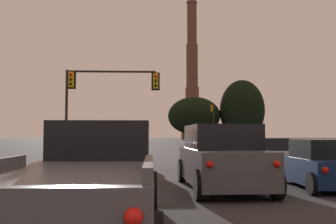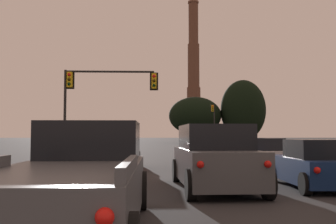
{
  "view_description": "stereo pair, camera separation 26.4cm",
  "coord_description": "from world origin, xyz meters",
  "px_view_note": "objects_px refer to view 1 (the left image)",
  "views": [
    {
      "loc": [
        -1.97,
        0.39,
        1.55
      ],
      "look_at": [
        -0.09,
        47.0,
        4.36
      ],
      "focal_mm": 42.0,
      "sensor_mm": 36.0,
      "label": 1
    },
    {
      "loc": [
        -1.71,
        0.38,
        1.55
      ],
      "look_at": [
        -0.09,
        47.0,
        4.36
      ],
      "focal_mm": 42.0,
      "sensor_mm": 36.0,
      "label": 2
    }
  ],
  "objects_px": {
    "hatchback_right_lane_second": "(322,165)",
    "hatchback_right_lane_front": "(264,155)",
    "smokestack": "(192,85)",
    "suv_center_lane_second": "(221,158)",
    "suv_left_lane_front": "(119,150)",
    "traffic_light_overhead_left": "(98,90)",
    "pickup_truck_left_lane_third": "(91,182)",
    "traffic_light_far_right": "(213,118)"
  },
  "relations": [
    {
      "from": "hatchback_right_lane_second",
      "to": "hatchback_right_lane_front",
      "type": "bearing_deg",
      "value": 91.17
    },
    {
      "from": "hatchback_right_lane_second",
      "to": "traffic_light_overhead_left",
      "type": "relative_size",
      "value": 0.63
    },
    {
      "from": "traffic_light_overhead_left",
      "to": "smokestack",
      "type": "height_order",
      "value": "smokestack"
    },
    {
      "from": "pickup_truck_left_lane_third",
      "to": "traffic_light_overhead_left",
      "type": "xyz_separation_m",
      "value": [
        -2.71,
        20.44,
        3.86
      ]
    },
    {
      "from": "suv_left_lane_front",
      "to": "smokestack",
      "type": "distance_m",
      "value": 128.55
    },
    {
      "from": "hatchback_right_lane_second",
      "to": "smokestack",
      "type": "bearing_deg",
      "value": 87.76
    },
    {
      "from": "hatchback_right_lane_second",
      "to": "hatchback_right_lane_front",
      "type": "height_order",
      "value": "same"
    },
    {
      "from": "suv_left_lane_front",
      "to": "traffic_light_far_right",
      "type": "relative_size",
      "value": 0.74
    },
    {
      "from": "smokestack",
      "to": "traffic_light_overhead_left",
      "type": "bearing_deg",
      "value": -98.94
    },
    {
      "from": "suv_center_lane_second",
      "to": "traffic_light_far_right",
      "type": "distance_m",
      "value": 51.97
    },
    {
      "from": "hatchback_right_lane_second",
      "to": "traffic_light_far_right",
      "type": "xyz_separation_m",
      "value": [
        4.7,
        51.03,
        3.66
      ]
    },
    {
      "from": "pickup_truck_left_lane_third",
      "to": "smokestack",
      "type": "xyz_separation_m",
      "value": [
        15.78,
        137.9,
        19.57
      ]
    },
    {
      "from": "hatchback_right_lane_front",
      "to": "traffic_light_overhead_left",
      "type": "height_order",
      "value": "traffic_light_overhead_left"
    },
    {
      "from": "pickup_truck_left_lane_third",
      "to": "hatchback_right_lane_second",
      "type": "height_order",
      "value": "pickup_truck_left_lane_third"
    },
    {
      "from": "suv_center_lane_second",
      "to": "traffic_light_overhead_left",
      "type": "distance_m",
      "value": 16.93
    },
    {
      "from": "pickup_truck_left_lane_third",
      "to": "smokestack",
      "type": "bearing_deg",
      "value": 83.38
    },
    {
      "from": "suv_left_lane_front",
      "to": "suv_center_lane_second",
      "type": "bearing_deg",
      "value": -61.97
    },
    {
      "from": "hatchback_right_lane_front",
      "to": "smokestack",
      "type": "distance_m",
      "value": 128.18
    },
    {
      "from": "hatchback_right_lane_second",
      "to": "hatchback_right_lane_front",
      "type": "relative_size",
      "value": 1.01
    },
    {
      "from": "suv_center_lane_second",
      "to": "hatchback_right_lane_second",
      "type": "xyz_separation_m",
      "value": [
        3.07,
        0.24,
        -0.23
      ]
    },
    {
      "from": "pickup_truck_left_lane_third",
      "to": "hatchback_right_lane_second",
      "type": "bearing_deg",
      "value": 40.44
    },
    {
      "from": "hatchback_right_lane_second",
      "to": "suv_center_lane_second",
      "type": "bearing_deg",
      "value": -173.61
    },
    {
      "from": "hatchback_right_lane_front",
      "to": "traffic_light_far_right",
      "type": "bearing_deg",
      "value": 83.44
    },
    {
      "from": "traffic_light_far_right",
      "to": "suv_left_lane_front",
      "type": "bearing_deg",
      "value": -104.33
    },
    {
      "from": "pickup_truck_left_lane_third",
      "to": "suv_left_lane_front",
      "type": "bearing_deg",
      "value": 92.64
    },
    {
      "from": "hatchback_right_lane_front",
      "to": "smokestack",
      "type": "xyz_separation_m",
      "value": [
        9.63,
        126.29,
        19.71
      ]
    },
    {
      "from": "traffic_light_far_right",
      "to": "hatchback_right_lane_front",
      "type": "bearing_deg",
      "value": -95.9
    },
    {
      "from": "suv_left_lane_front",
      "to": "smokestack",
      "type": "bearing_deg",
      "value": 83.57
    },
    {
      "from": "suv_center_lane_second",
      "to": "suv_left_lane_front",
      "type": "height_order",
      "value": "same"
    },
    {
      "from": "suv_center_lane_second",
      "to": "hatchback_right_lane_front",
      "type": "relative_size",
      "value": 1.2
    },
    {
      "from": "hatchback_right_lane_front",
      "to": "traffic_light_overhead_left",
      "type": "distance_m",
      "value": 13.13
    },
    {
      "from": "hatchback_right_lane_front",
      "to": "hatchback_right_lane_second",
      "type": "bearing_deg",
      "value": -91.43
    },
    {
      "from": "smokestack",
      "to": "suv_center_lane_second",
      "type": "bearing_deg",
      "value": -95.5
    },
    {
      "from": "suv_center_lane_second",
      "to": "hatchback_right_lane_second",
      "type": "distance_m",
      "value": 3.09
    },
    {
      "from": "pickup_truck_left_lane_third",
      "to": "traffic_light_far_right",
      "type": "xyz_separation_m",
      "value": [
        10.76,
        56.21,
        3.52
      ]
    },
    {
      "from": "pickup_truck_left_lane_third",
      "to": "hatchback_right_lane_front",
      "type": "height_order",
      "value": "pickup_truck_left_lane_third"
    },
    {
      "from": "traffic_light_overhead_left",
      "to": "traffic_light_far_right",
      "type": "bearing_deg",
      "value": 69.37
    },
    {
      "from": "hatchback_right_lane_second",
      "to": "hatchback_right_lane_front",
      "type": "distance_m",
      "value": 6.43
    },
    {
      "from": "smokestack",
      "to": "hatchback_right_lane_front",
      "type": "bearing_deg",
      "value": -94.36
    },
    {
      "from": "suv_left_lane_front",
      "to": "hatchback_right_lane_front",
      "type": "relative_size",
      "value": 1.2
    },
    {
      "from": "pickup_truck_left_lane_third",
      "to": "hatchback_right_lane_second",
      "type": "xyz_separation_m",
      "value": [
        6.06,
        5.18,
        -0.14
      ]
    },
    {
      "from": "suv_center_lane_second",
      "to": "hatchback_right_lane_front",
      "type": "height_order",
      "value": "suv_center_lane_second"
    }
  ]
}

